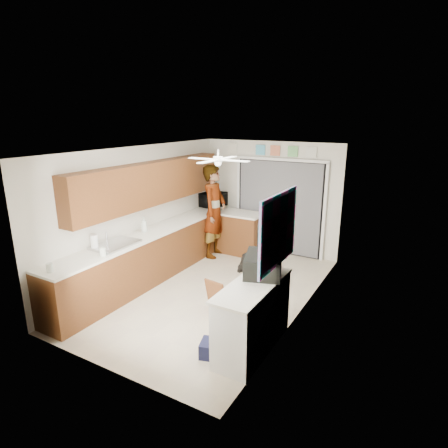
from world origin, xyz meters
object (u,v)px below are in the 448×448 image
at_px(paper_towel_roll, 94,242).
at_px(cardboard_box, 229,333).
at_px(microwave, 213,199).
at_px(suitcase, 263,264).
at_px(navy_crate, 214,349).
at_px(soap_bottle, 144,224).
at_px(dog, 252,261).
at_px(man, 214,211).

bearing_deg(paper_towel_roll, cardboard_box, 2.00).
bearing_deg(microwave, suitcase, -129.29).
xyz_separation_m(suitcase, navy_crate, (-0.33, -0.78, -0.98)).
relative_size(soap_bottle, navy_crate, 0.87).
relative_size(suitcase, navy_crate, 1.93).
bearing_deg(suitcase, paper_towel_roll, 170.74).
bearing_deg(soap_bottle, navy_crate, -31.51).
bearing_deg(navy_crate, soap_bottle, 148.49).
bearing_deg(navy_crate, microwave, 121.12).
distance_m(microwave, navy_crate, 4.61).
relative_size(navy_crate, dog, 0.53).
xyz_separation_m(suitcase, man, (-2.22, 2.38, -0.06)).
bearing_deg(microwave, cardboard_box, -136.07).
distance_m(microwave, dog, 2.15).
relative_size(suitcase, dog, 1.02).
height_order(microwave, dog, microwave).
relative_size(soap_bottle, suitcase, 0.45).
bearing_deg(man, soap_bottle, 155.80).
bearing_deg(soap_bottle, dog, 36.33).
relative_size(paper_towel_roll, dog, 0.40).
xyz_separation_m(suitcase, cardboard_box, (-0.32, -0.38, -0.96)).
xyz_separation_m(microwave, dog, (1.60, -1.16, -0.86)).
bearing_deg(navy_crate, suitcase, 67.10).
relative_size(soap_bottle, paper_towel_roll, 1.15).
distance_m(cardboard_box, dog, 2.41).
bearing_deg(soap_bottle, man, 73.57).
distance_m(suitcase, dog, 2.33).
height_order(suitcase, cardboard_box, suitcase).
bearing_deg(man, dog, -120.11).
distance_m(soap_bottle, navy_crate, 2.97).
bearing_deg(soap_bottle, cardboard_box, -23.88).
distance_m(man, dog, 1.47).
height_order(soap_bottle, cardboard_box, soap_bottle).
height_order(paper_towel_roll, navy_crate, paper_towel_roll).
height_order(microwave, suitcase, microwave).
distance_m(suitcase, cardboard_box, 1.08).
bearing_deg(dog, navy_crate, -66.75).
distance_m(paper_towel_roll, dog, 3.03).
bearing_deg(paper_towel_roll, suitcase, 9.58).
relative_size(man, dog, 3.23).
height_order(paper_towel_roll, cardboard_box, paper_towel_roll).
distance_m(paper_towel_roll, man, 2.90).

